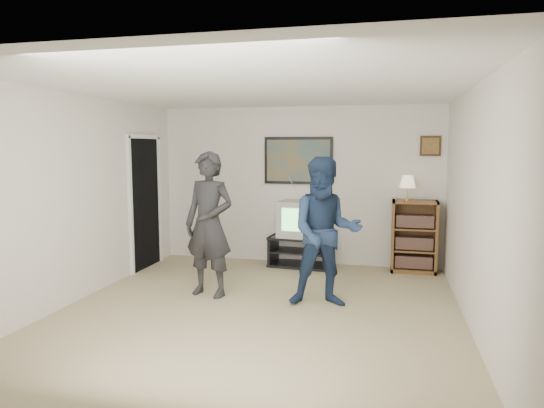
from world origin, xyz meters
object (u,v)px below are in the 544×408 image
at_px(bookshelf, 414,236).
at_px(media_stand, 300,251).
at_px(crt_television, 301,219).
at_px(person_tall, 209,224).
at_px(person_short, 325,232).

bearing_deg(bookshelf, media_stand, -178.33).
bearing_deg(crt_television, person_tall, -111.56).
relative_size(media_stand, bookshelf, 0.92).
bearing_deg(person_short, crt_television, 97.74).
distance_m(media_stand, person_short, 2.01).
xyz_separation_m(bookshelf, person_tall, (-2.56, -1.79, 0.37)).
xyz_separation_m(media_stand, person_short, (0.62, -1.81, 0.64)).
bearing_deg(crt_television, person_short, -66.84).
distance_m(crt_television, bookshelf, 1.71).
height_order(media_stand, person_short, person_short).
bearing_deg(bookshelf, person_tall, -144.97).
bearing_deg(crt_television, bookshelf, 6.42).
bearing_deg(media_stand, person_short, -66.14).
relative_size(crt_television, person_short, 0.38).
bearing_deg(media_stand, crt_television, 5.03).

